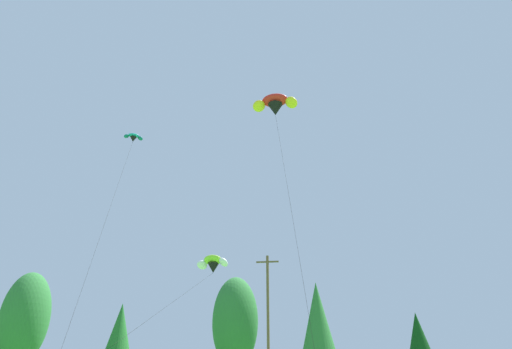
# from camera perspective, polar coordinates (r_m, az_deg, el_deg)

# --- Properties ---
(treeline_tree_b) EXTENTS (5.38, 5.38, 13.28)m
(treeline_tree_b) POSITION_cam_1_polar(r_m,az_deg,el_deg) (59.39, -27.62, -16.09)
(treeline_tree_b) COLOR #472D19
(treeline_tree_b) RESTS_ON ground_plane
(treeline_tree_c) EXTENTS (3.70, 3.70, 9.55)m
(treeline_tree_c) POSITION_cam_1_polar(r_m,az_deg,el_deg) (53.91, -17.24, -19.32)
(treeline_tree_c) COLOR #472D19
(treeline_tree_c) RESTS_ON ground_plane
(treeline_tree_d) EXTENTS (5.25, 5.25, 12.76)m
(treeline_tree_d) POSITION_cam_1_polar(r_m,az_deg,el_deg) (53.50, -2.69, -18.39)
(treeline_tree_d) COLOR #472D19
(treeline_tree_d) RESTS_ON ground_plane
(treeline_tree_e) EXTENTS (4.08, 4.08, 11.28)m
(treeline_tree_e) POSITION_cam_1_polar(r_m,az_deg,el_deg) (48.93, 7.95, -18.44)
(treeline_tree_e) COLOR #472D19
(treeline_tree_e) RESTS_ON ground_plane
(treeline_tree_f) EXTENTS (3.41, 3.41, 8.23)m
(treeline_tree_f) POSITION_cam_1_polar(r_m,az_deg,el_deg) (51.81, 20.28, -19.71)
(treeline_tree_f) COLOR #472D19
(treeline_tree_f) RESTS_ON ground_plane
(utility_pole) EXTENTS (2.20, 0.26, 12.86)m
(utility_pole) POSITION_cam_1_polar(r_m,az_deg,el_deg) (43.14, 1.56, -18.38)
(utility_pole) COLOR brown
(utility_pole) RESTS_ON ground_plane
(parafoil_kite_high_lime_white) EXTENTS (3.35, 21.49, 10.59)m
(parafoil_kite_high_lime_white) POSITION_cam_1_polar(r_m,az_deg,el_deg) (40.81, -5.57, -11.35)
(parafoil_kite_high_lime_white) COLOR #93D633
(parafoil_kite_mid_red_yellow) EXTENTS (4.59, 9.49, 21.60)m
(parafoil_kite_mid_red_yellow) POSITION_cam_1_polar(r_m,az_deg,el_deg) (36.47, 2.48, 8.96)
(parafoil_kite_mid_red_yellow) COLOR red
(parafoil_kite_far_teal) EXTENTS (8.49, 20.96, 23.72)m
(parafoil_kite_far_teal) POSITION_cam_1_polar(r_m,az_deg,el_deg) (48.14, -15.52, 4.57)
(parafoil_kite_far_teal) COLOR teal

